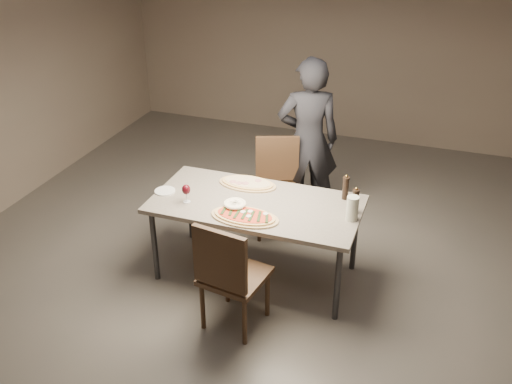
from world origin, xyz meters
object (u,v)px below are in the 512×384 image
(zucchini_pizza, at_px, (245,216))
(bread_basket, at_px, (235,205))
(chair_far, at_px, (277,180))
(ham_pizza, at_px, (247,183))
(dining_table, at_px, (256,208))
(chair_near, at_px, (229,272))
(pepper_mill_left, at_px, (346,188))
(diner, at_px, (308,140))
(carafe, at_px, (352,208))

(zucchini_pizza, bearing_deg, bread_basket, 164.93)
(zucchini_pizza, xyz_separation_m, bread_basket, (-0.13, 0.11, 0.02))
(chair_far, bearing_deg, bread_basket, 66.71)
(ham_pizza, height_order, bread_basket, bread_basket)
(zucchini_pizza, height_order, chair_far, chair_far)
(dining_table, bearing_deg, chair_far, 94.68)
(dining_table, distance_m, ham_pizza, 0.34)
(ham_pizza, bearing_deg, chair_near, -92.18)
(bread_basket, bearing_deg, dining_table, 53.70)
(zucchini_pizza, xyz_separation_m, pepper_mill_left, (0.71, 0.59, 0.09))
(pepper_mill_left, relative_size, chair_far, 0.24)
(bread_basket, xyz_separation_m, diner, (0.27, 1.37, 0.08))
(carafe, relative_size, chair_near, 0.21)
(pepper_mill_left, height_order, diner, diner)
(chair_near, xyz_separation_m, diner, (0.10, 1.96, 0.31))
(dining_table, bearing_deg, chair_near, -86.45)
(pepper_mill_left, xyz_separation_m, chair_far, (-0.78, 0.53, -0.32))
(zucchini_pizza, xyz_separation_m, carafe, (0.83, 0.27, 0.09))
(carafe, bearing_deg, chair_near, -135.84)
(diner, bearing_deg, dining_table, 62.50)
(dining_table, height_order, ham_pizza, ham_pizza)
(dining_table, relative_size, bread_basket, 9.37)
(carafe, xyz_separation_m, chair_near, (-0.78, -0.76, -0.30))
(bread_basket, height_order, chair_near, chair_near)
(carafe, bearing_deg, chair_far, 136.35)
(zucchini_pizza, distance_m, ham_pizza, 0.59)
(pepper_mill_left, bearing_deg, chair_far, 145.52)
(pepper_mill_left, bearing_deg, chair_near, -121.38)
(pepper_mill_left, bearing_deg, dining_table, -155.99)
(ham_pizza, distance_m, chair_near, 1.09)
(dining_table, relative_size, diner, 1.04)
(dining_table, distance_m, chair_far, 0.87)
(carafe, xyz_separation_m, diner, (-0.69, 1.20, 0.01))
(chair_near, bearing_deg, diner, 96.10)
(diner, bearing_deg, pepper_mill_left, 102.19)
(chair_near, bearing_deg, chair_far, 103.04)
(chair_near, distance_m, diner, 1.99)
(zucchini_pizza, relative_size, pepper_mill_left, 2.49)
(zucchini_pizza, relative_size, chair_near, 0.59)
(zucchini_pizza, height_order, carafe, carafe)
(zucchini_pizza, bearing_deg, pepper_mill_left, 64.32)
(pepper_mill_left, height_order, chair_near, chair_near)
(bread_basket, relative_size, chair_near, 0.19)
(ham_pizza, relative_size, bread_basket, 2.81)
(bread_basket, bearing_deg, zucchini_pizza, -39.32)
(bread_basket, bearing_deg, chair_far, 86.76)
(chair_far, relative_size, diner, 0.56)
(ham_pizza, height_order, chair_near, chair_near)
(ham_pizza, xyz_separation_m, pepper_mill_left, (0.89, 0.04, 0.09))
(carafe, height_order, chair_near, chair_near)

